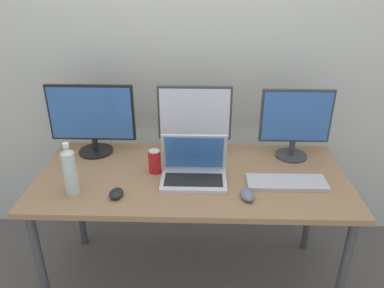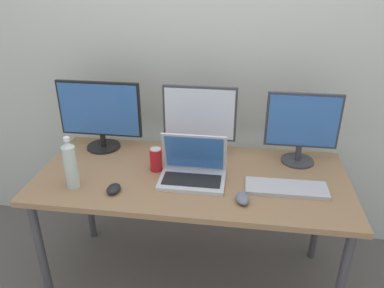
{
  "view_description": "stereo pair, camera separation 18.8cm",
  "coord_description": "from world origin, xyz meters",
  "px_view_note": "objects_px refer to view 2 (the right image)",
  "views": [
    {
      "loc": [
        0.05,
        -1.69,
        1.75
      ],
      "look_at": [
        0.0,
        0.0,
        0.92
      ],
      "focal_mm": 35.0,
      "sensor_mm": 36.0,
      "label": 1
    },
    {
      "loc": [
        0.24,
        -1.68,
        1.75
      ],
      "look_at": [
        0.0,
        0.0,
        0.92
      ],
      "focal_mm": 35.0,
      "sensor_mm": 36.0,
      "label": 2
    }
  ],
  "objects_px": {
    "keyboard_main": "(286,188)",
    "soda_can_near_keyboard": "(156,159)",
    "monitor_right": "(302,126)",
    "mouse_by_keyboard": "(114,189)",
    "monitor_left": "(100,114)",
    "laptop_silver": "(193,169)",
    "work_desk": "(192,185)",
    "monitor_center": "(199,118)",
    "mouse_by_laptop": "(242,198)",
    "water_bottle": "(70,164)"
  },
  "relations": [
    {
      "from": "laptop_silver",
      "to": "water_bottle",
      "type": "distance_m",
      "value": 0.6
    },
    {
      "from": "monitor_left",
      "to": "laptop_silver",
      "type": "height_order",
      "value": "monitor_left"
    },
    {
      "from": "mouse_by_keyboard",
      "to": "monitor_center",
      "type": "bearing_deg",
      "value": 53.72
    },
    {
      "from": "monitor_center",
      "to": "water_bottle",
      "type": "relative_size",
      "value": 1.52
    },
    {
      "from": "mouse_by_laptop",
      "to": "water_bottle",
      "type": "bearing_deg",
      "value": 168.18
    },
    {
      "from": "work_desk",
      "to": "laptop_silver",
      "type": "height_order",
      "value": "laptop_silver"
    },
    {
      "from": "monitor_right",
      "to": "mouse_by_laptop",
      "type": "height_order",
      "value": "monitor_right"
    },
    {
      "from": "mouse_by_laptop",
      "to": "monitor_right",
      "type": "bearing_deg",
      "value": 44.9
    },
    {
      "from": "soda_can_near_keyboard",
      "to": "keyboard_main",
      "type": "bearing_deg",
      "value": -8.79
    },
    {
      "from": "monitor_left",
      "to": "mouse_by_laptop",
      "type": "bearing_deg",
      "value": -28.36
    },
    {
      "from": "work_desk",
      "to": "mouse_by_keyboard",
      "type": "height_order",
      "value": "mouse_by_keyboard"
    },
    {
      "from": "laptop_silver",
      "to": "water_bottle",
      "type": "relative_size",
      "value": 1.23
    },
    {
      "from": "keyboard_main",
      "to": "water_bottle",
      "type": "xyz_separation_m",
      "value": [
        -1.04,
        -0.12,
        0.11
      ]
    },
    {
      "from": "monitor_center",
      "to": "monitor_left",
      "type": "bearing_deg",
      "value": -179.91
    },
    {
      "from": "mouse_by_laptop",
      "to": "work_desk",
      "type": "bearing_deg",
      "value": 131.08
    },
    {
      "from": "monitor_left",
      "to": "mouse_by_keyboard",
      "type": "xyz_separation_m",
      "value": [
        0.22,
        -0.46,
        -0.2
      ]
    },
    {
      "from": "work_desk",
      "to": "water_bottle",
      "type": "bearing_deg",
      "value": -161.12
    },
    {
      "from": "laptop_silver",
      "to": "work_desk",
      "type": "bearing_deg",
      "value": 105.28
    },
    {
      "from": "soda_can_near_keyboard",
      "to": "work_desk",
      "type": "bearing_deg",
      "value": -7.6
    },
    {
      "from": "monitor_right",
      "to": "soda_can_near_keyboard",
      "type": "bearing_deg",
      "value": -165.38
    },
    {
      "from": "work_desk",
      "to": "monitor_right",
      "type": "height_order",
      "value": "monitor_right"
    },
    {
      "from": "monitor_center",
      "to": "mouse_by_keyboard",
      "type": "distance_m",
      "value": 0.62
    },
    {
      "from": "keyboard_main",
      "to": "soda_can_near_keyboard",
      "type": "xyz_separation_m",
      "value": [
        -0.67,
        0.1,
        0.05
      ]
    },
    {
      "from": "monitor_right",
      "to": "keyboard_main",
      "type": "height_order",
      "value": "monitor_right"
    },
    {
      "from": "monitor_right",
      "to": "water_bottle",
      "type": "relative_size",
      "value": 1.48
    },
    {
      "from": "monitor_right",
      "to": "soda_can_near_keyboard",
      "type": "height_order",
      "value": "monitor_right"
    },
    {
      "from": "monitor_left",
      "to": "soda_can_near_keyboard",
      "type": "bearing_deg",
      "value": -30.09
    },
    {
      "from": "laptop_silver",
      "to": "mouse_by_keyboard",
      "type": "bearing_deg",
      "value": -154.38
    },
    {
      "from": "work_desk",
      "to": "keyboard_main",
      "type": "xyz_separation_m",
      "value": [
        0.48,
        -0.08,
        0.07
      ]
    },
    {
      "from": "monitor_center",
      "to": "mouse_by_laptop",
      "type": "height_order",
      "value": "monitor_center"
    },
    {
      "from": "monitor_left",
      "to": "monitor_center",
      "type": "bearing_deg",
      "value": 0.09
    },
    {
      "from": "monitor_left",
      "to": "monitor_center",
      "type": "height_order",
      "value": "monitor_left"
    },
    {
      "from": "keyboard_main",
      "to": "laptop_silver",
      "type": "bearing_deg",
      "value": 174.47
    },
    {
      "from": "monitor_center",
      "to": "keyboard_main",
      "type": "xyz_separation_m",
      "value": [
        0.47,
        -0.32,
        -0.21
      ]
    },
    {
      "from": "monitor_right",
      "to": "mouse_by_keyboard",
      "type": "height_order",
      "value": "monitor_right"
    },
    {
      "from": "monitor_left",
      "to": "monitor_right",
      "type": "xyz_separation_m",
      "value": [
        1.13,
        -0.02,
        -0.0
      ]
    },
    {
      "from": "monitor_center",
      "to": "mouse_by_keyboard",
      "type": "relative_size",
      "value": 4.48
    },
    {
      "from": "monitor_left",
      "to": "soda_can_near_keyboard",
      "type": "xyz_separation_m",
      "value": [
        0.38,
        -0.22,
        -0.16
      ]
    },
    {
      "from": "water_bottle",
      "to": "soda_can_near_keyboard",
      "type": "relative_size",
      "value": 2.14
    },
    {
      "from": "monitor_left",
      "to": "keyboard_main",
      "type": "xyz_separation_m",
      "value": [
        1.05,
        -0.32,
        -0.21
      ]
    },
    {
      "from": "water_bottle",
      "to": "mouse_by_laptop",
      "type": "bearing_deg",
      "value": -1.05
    },
    {
      "from": "water_bottle",
      "to": "mouse_by_keyboard",
      "type": "bearing_deg",
      "value": -5.09
    },
    {
      "from": "monitor_left",
      "to": "water_bottle",
      "type": "bearing_deg",
      "value": -89.28
    },
    {
      "from": "mouse_by_laptop",
      "to": "monitor_left",
      "type": "bearing_deg",
      "value": 140.87
    },
    {
      "from": "mouse_by_keyboard",
      "to": "water_bottle",
      "type": "height_order",
      "value": "water_bottle"
    },
    {
      "from": "monitor_center",
      "to": "mouse_by_keyboard",
      "type": "bearing_deg",
      "value": -128.29
    },
    {
      "from": "mouse_by_laptop",
      "to": "soda_can_near_keyboard",
      "type": "relative_size",
      "value": 0.8
    },
    {
      "from": "work_desk",
      "to": "soda_can_near_keyboard",
      "type": "bearing_deg",
      "value": 172.4
    },
    {
      "from": "keyboard_main",
      "to": "monitor_right",
      "type": "bearing_deg",
      "value": 73.68
    },
    {
      "from": "monitor_left",
      "to": "mouse_by_keyboard",
      "type": "bearing_deg",
      "value": -64.41
    }
  ]
}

